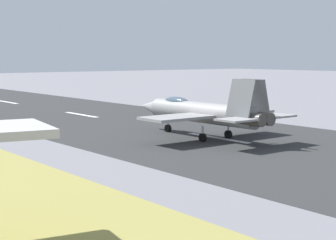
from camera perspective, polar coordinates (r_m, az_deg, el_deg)
ground_plane at (r=51.90m, az=5.06°, el=-1.84°), size 400.00×400.00×0.00m
runway_strip at (r=51.88m, az=5.07°, el=-1.83°), size 240.00×26.00×0.02m
fighter_jet at (r=51.66m, az=3.46°, el=0.84°), size 17.45×14.00×5.62m
crew_person at (r=70.91m, az=1.48°, el=1.12°), size 0.63×0.46×1.69m
marker_cone_mid at (r=63.31m, az=10.39°, el=-0.16°), size 0.44×0.44×0.55m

